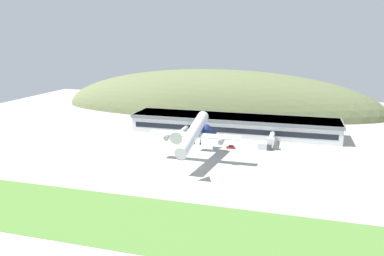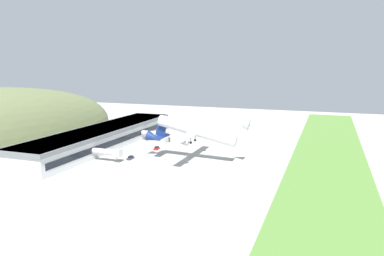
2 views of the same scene
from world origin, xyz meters
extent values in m
plane|color=#ADAAA3|center=(0.00, 0.00, 0.00)|extent=(371.61, 371.61, 0.00)
cube|color=#568438|center=(0.00, -49.57, 0.04)|extent=(334.45, 31.02, 0.08)
ellipsoid|color=#667047|center=(-17.20, 119.52, 0.00)|extent=(229.85, 72.56, 57.76)
cube|color=silver|center=(7.22, 56.00, 4.80)|extent=(109.27, 20.69, 9.59)
cube|color=slate|center=(7.22, 56.00, 8.73)|extent=(110.47, 21.89, 1.73)
cube|color=black|center=(7.22, 45.60, 4.32)|extent=(104.90, 0.16, 2.69)
cylinder|color=silver|center=(-16.10, 39.59, 4.00)|extent=(2.60, 12.12, 2.60)
cube|color=silver|center=(-16.10, 33.53, 4.00)|extent=(3.38, 2.86, 2.86)
cylinder|color=slate|center=(-16.10, 34.03, 2.00)|extent=(0.36, 0.36, 4.00)
cylinder|color=silver|center=(28.80, 38.80, 4.00)|extent=(2.60, 13.70, 2.60)
cube|color=silver|center=(28.80, 31.95, 4.00)|extent=(3.38, 2.86, 2.86)
cylinder|color=slate|center=(28.80, 32.45, 2.00)|extent=(0.36, 0.36, 4.00)
cylinder|color=silver|center=(-0.80, 3.84, 12.74)|extent=(4.88, 35.24, 12.06)
cone|color=silver|center=(-0.80, -15.90, 16.95)|extent=(4.78, 6.24, 5.79)
cone|color=navy|center=(-0.80, 24.05, 8.43)|extent=(4.78, 7.20, 6.00)
cube|color=navy|center=(-0.80, 20.23, 13.50)|extent=(0.50, 6.07, 9.24)
cube|color=navy|center=(-0.80, 20.47, 9.19)|extent=(12.68, 3.41, 1.06)
cube|color=silver|center=(-0.80, 5.55, 11.52)|extent=(38.92, 3.61, 1.19)
cylinder|color=#9E9EA3|center=(-12.47, 5.02, 10.08)|extent=(2.30, 4.00, 3.00)
cylinder|color=#9E9EA3|center=(10.88, 5.02, 10.08)|extent=(2.30, 4.00, 3.00)
cylinder|color=#2D2D2D|center=(-3.48, 5.55, 9.08)|extent=(0.28, 0.28, 2.20)
cylinder|color=#2D2D2D|center=(-3.48, 5.55, 7.98)|extent=(0.45, 1.10, 1.10)
cylinder|color=#2D2D2D|center=(1.89, 5.55, 9.08)|extent=(0.28, 0.28, 2.20)
cylinder|color=#2D2D2D|center=(1.89, 5.55, 7.98)|extent=(0.45, 1.10, 1.10)
cylinder|color=#2D2D2D|center=(-0.80, -8.14, 12.11)|extent=(0.22, 0.22, 1.98)
cylinder|color=#2D2D2D|center=(-0.80, -8.14, 11.12)|extent=(0.30, 0.82, 0.82)
cube|color=#B21E1E|center=(10.74, 28.42, 0.42)|extent=(3.96, 1.92, 0.84)
cube|color=black|center=(10.94, 28.42, 1.19)|extent=(2.20, 1.59, 0.69)
cube|color=#333338|center=(-9.86, 31.13, 0.40)|extent=(4.24, 1.69, 0.80)
cube|color=black|center=(-9.65, 31.13, 1.12)|extent=(2.33, 1.43, 0.65)
cube|color=#333338|center=(28.42, 30.69, 1.22)|extent=(2.09, 2.62, 2.45)
cube|color=black|center=(29.46, 30.65, 1.67)|extent=(0.15, 2.17, 1.08)
cube|color=#B7B7BC|center=(25.29, 30.79, 1.50)|extent=(4.35, 2.70, 3.00)
cube|color=orange|center=(-5.73, 16.46, 0.01)|extent=(0.52, 0.52, 0.03)
cone|color=orange|center=(-5.73, 16.46, 0.31)|extent=(0.40, 0.40, 0.55)
camera|label=1|loc=(39.11, -138.78, 51.23)|focal=35.00mm
camera|label=2|loc=(-148.32, -48.34, 41.29)|focal=35.00mm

